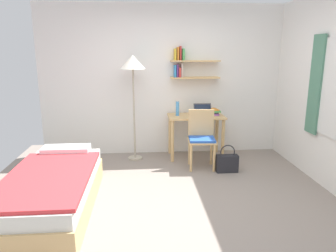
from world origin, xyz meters
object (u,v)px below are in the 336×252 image
Objects in this scene: desk at (196,124)px; book_stack at (214,112)px; standing_lamp at (133,68)px; handbag at (227,163)px; desk_chair at (202,136)px; bed at (53,191)px; water_bottle at (178,109)px; laptop at (203,112)px.

book_stack is (0.31, 0.04, 0.20)m from desk.
handbag is (1.42, -0.73, -1.40)m from standing_lamp.
desk is 0.37m from book_stack.
desk_chair reaches higher than book_stack.
book_stack is (2.28, 1.78, 0.55)m from bed.
bed is 2.35m from standing_lamp.
desk is 3.93× the size of water_bottle.
laptop is at bearing 108.34° from handbag.
laptop is 0.20m from book_stack.
desk_chair is 0.57m from handbag.
water_bottle is at bearing -177.29° from book_stack.
desk_chair is at bearing 32.35° from bed.
desk is at bearing -1.83° from water_bottle.
handbag is (0.37, -0.75, -0.44)m from desk.
laptop is at bearing -1.17° from water_bottle.
desk is (1.97, 1.74, 0.35)m from bed.
laptop is 1.29× the size of book_stack.
bed is 2.77m from laptop.
bed is 8.13× the size of book_stack.
standing_lamp is 2.13m from handbag.
standing_lamp is 1.56m from book_stack.
desk_chair is 0.58m from laptop.
desk is at bearing -179.37° from laptop.
water_bottle is (1.65, 1.75, 0.62)m from bed.
book_stack is (0.19, 0.04, 0.00)m from laptop.
laptop is at bearing 0.63° from desk.
book_stack is at bearing 7.32° from desk.
bed is at bearing -156.98° from handbag.
desk is 0.50m from desk_chair.
bed is 6.29× the size of laptop.
bed is at bearing -138.48° from desk.
book_stack is (1.37, 0.06, -0.76)m from standing_lamp.
handbag is at bearing -48.01° from water_bottle.
bed is 1.11× the size of standing_lamp.
standing_lamp is (-1.06, 0.47, 1.04)m from desk_chair.
standing_lamp is 5.66× the size of laptop.
book_stack is 1.02m from handbag.
water_bottle is 1.25m from handbag.
laptop is 1.02m from handbag.
standing_lamp is (-1.05, -0.02, 0.96)m from desk.
book_stack is at bearing 2.45° from standing_lamp.
bed is 2.54m from handbag.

